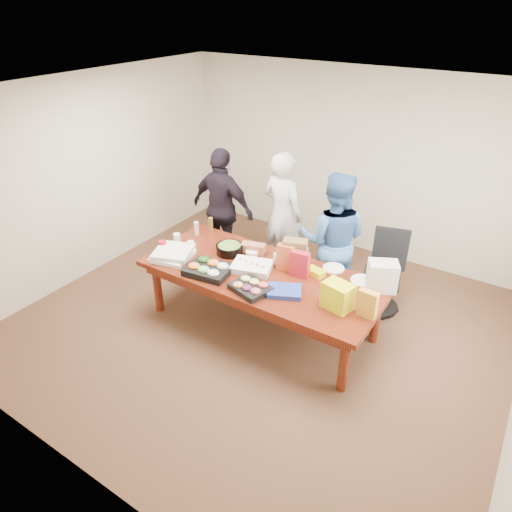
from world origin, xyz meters
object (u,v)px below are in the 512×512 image
Objects in this scene: conference_table at (262,299)px; salad_bowl at (229,249)px; person_center at (283,215)px; sheet_cake at (252,267)px; office_chair at (382,275)px; person_right at (333,241)px.

salad_bowl is (-0.58, 0.17, 0.43)m from conference_table.
person_center is 1.30m from sheet_cake.
person_right is (-0.62, -0.17, 0.37)m from office_chair.
person_center is 1.00× the size of person_right.
conference_table is 1.53m from office_chair.
conference_table is at bearing -12.12° from sheet_cake.
office_chair is 0.57× the size of person_center.
salad_bowl is (-1.02, -0.76, -0.08)m from person_right.
person_center reaches higher than office_chair.
person_center reaches higher than person_right.
person_center reaches higher than sheet_cake.
conference_table is 1.14m from person_right.
person_right reaches higher than conference_table.
office_chair is 1.91m from salad_bowl.
office_chair is at bearing 25.86° from sheet_cake.
person_center is (-0.45, 1.24, 0.51)m from conference_table.
office_chair is at bearing 45.64° from conference_table.
person_right reaches higher than office_chair.
person_right is at bearing 64.26° from conference_table.
salad_bowl reaches higher than sheet_cake.
person_center is 3.98× the size of sheet_cake.
person_right is 1.27m from salad_bowl.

